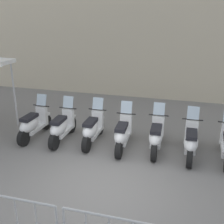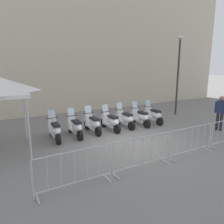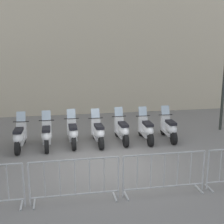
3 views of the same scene
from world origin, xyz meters
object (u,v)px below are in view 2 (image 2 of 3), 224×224
motorcycle_2 (93,124)px  motorcycle_4 (125,119)px  motorcycle_0 (55,130)px  motorcycle_5 (141,117)px  motorcycle_1 (75,127)px  officer_near_row_end (220,111)px  barrier_segment_2 (192,141)px  barrier_segment_1 (143,154)px  street_lamp (178,67)px  motorcycle_6 (154,115)px  barrier_segment_0 (75,171)px  motorcycle_3 (111,122)px

motorcycle_2 → motorcycle_4: (1.84, 0.15, 0.00)m
motorcycle_0 → motorcycle_5: 4.61m
motorcycle_1 → officer_near_row_end: (6.77, -2.07, 0.53)m
motorcycle_0 → officer_near_row_end: size_ratio=1.00×
barrier_segment_2 → motorcycle_0: bearing=138.7°
motorcycle_0 → motorcycle_2: 1.85m
barrier_segment_1 → street_lamp: size_ratio=0.42×
motorcycle_1 → street_lamp: bearing=12.2°
motorcycle_4 → motorcycle_6: (1.84, 0.07, 0.00)m
motorcycle_0 → motorcycle_6: bearing=5.1°
motorcycle_0 → barrier_segment_0: motorcycle_0 is taller
motorcycle_4 → officer_near_row_end: 4.71m
motorcycle_4 → barrier_segment_2: bearing=-83.4°
motorcycle_1 → motorcycle_2: bearing=11.1°
motorcycle_4 → motorcycle_6: size_ratio=1.00×
motorcycle_5 → street_lamp: size_ratio=0.35×
motorcycle_3 → barrier_segment_1: (-0.80, -4.04, 0.07)m
motorcycle_0 → barrier_segment_2: 5.52m
motorcycle_2 → motorcycle_3: 0.93m
motorcycle_5 → barrier_segment_2: bearing=-96.4°
motorcycle_1 → motorcycle_4: bearing=6.8°
barrier_segment_2 → barrier_segment_1: bearing=-175.7°
motorcycle_5 → barrier_segment_0: size_ratio=0.82×
motorcycle_0 → officer_near_row_end: 7.96m
motorcycle_6 → barrier_segment_1: (-3.54, -4.30, 0.07)m
motorcycle_0 → officer_near_row_end: bearing=-14.5°
motorcycle_4 → motorcycle_1: bearing=-173.2°
barrier_segment_1 → motorcycle_3: bearing=78.8°
motorcycle_1 → barrier_segment_0: size_ratio=0.82×
barrier_segment_1 → barrier_segment_2: (2.18, 0.16, 0.00)m
motorcycle_1 → motorcycle_4: same height
motorcycle_1 → barrier_segment_0: 4.21m
motorcycle_4 → motorcycle_6: bearing=2.3°
barrier_segment_0 → street_lamp: street_lamp is taller
barrier_segment_2 → street_lamp: bearing=53.0°
motorcycle_6 → barrier_segment_1: 5.57m
motorcycle_3 → motorcycle_5: same height
motorcycle_2 → barrier_segment_2: bearing=-59.4°
barrier_segment_1 → officer_near_row_end: bearing=17.7°
motorcycle_3 → street_lamp: 6.13m
motorcycle_4 → barrier_segment_0: size_ratio=0.82×
motorcycle_0 → street_lamp: 8.70m
officer_near_row_end → street_lamp: bearing=83.0°
motorcycle_6 → barrier_segment_2: motorcycle_6 is taller
motorcycle_1 → motorcycle_6: 4.61m
motorcycle_5 → motorcycle_6: same height
motorcycle_1 → officer_near_row_end: officer_near_row_end is taller
motorcycle_3 → barrier_segment_1: 4.12m
barrier_segment_1 → barrier_segment_2: bearing=4.3°
motorcycle_1 → motorcycle_3: 1.85m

